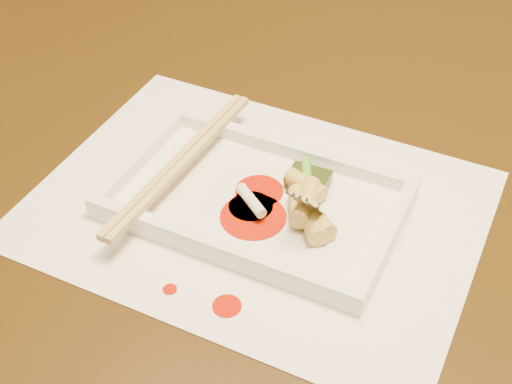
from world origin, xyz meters
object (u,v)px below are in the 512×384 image
at_px(plate_base, 256,203).
at_px(fork, 341,146).
at_px(placemat, 256,207).
at_px(table, 237,205).
at_px(chopstick_a, 177,160).

bearing_deg(plate_base, fork, 14.42).
xyz_separation_m(placemat, fork, (0.07, 0.02, 0.08)).
height_order(table, chopstick_a, chopstick_a).
xyz_separation_m(chopstick_a, fork, (0.15, 0.02, 0.06)).
bearing_deg(fork, table, 152.04).
height_order(placemat, plate_base, plate_base).
bearing_deg(chopstick_a, table, 80.98).
bearing_deg(table, plate_base, -53.42).
height_order(placemat, chopstick_a, chopstick_a).
bearing_deg(placemat, fork, 14.42).
xyz_separation_m(placemat, chopstick_a, (-0.08, -0.00, 0.03)).
relative_size(plate_base, fork, 1.86).
distance_m(table, chopstick_a, 0.16).
bearing_deg(fork, placemat, -165.58).
height_order(chopstick_a, fork, fork).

